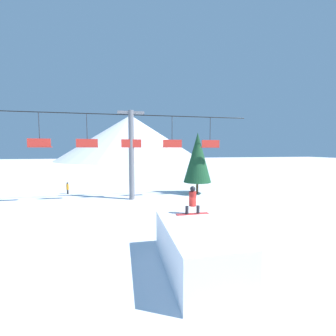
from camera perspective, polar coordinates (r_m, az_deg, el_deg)
The scene contains 7 objects.
ground_plane at distance 10.66m, azimuth 12.86°, elevation -21.14°, with size 220.00×220.00×0.00m, color white.
mountain_ridge at distance 98.47m, azimuth -9.44°, elevation 7.58°, with size 60.81×60.81×19.13m.
snow_ramp at distance 9.22m, azimuth 7.23°, elevation -19.49°, with size 2.38×4.75×1.70m.
snowboarder at distance 10.28m, azimuth 6.26°, elevation -8.22°, with size 1.50×0.33×1.28m.
chairlift at distance 20.81m, azimuth -9.28°, elevation 4.88°, with size 22.44×0.50×8.14m.
pine_tree_near at distance 23.44m, azimuth 7.51°, elevation 2.64°, with size 2.86×2.86×6.35m.
distant_skier at distance 25.59m, azimuth -24.15°, elevation -4.57°, with size 0.24×0.24×1.23m.
Camera 1 is at (-4.07, -8.69, 4.64)m, focal length 24.00 mm.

